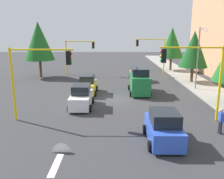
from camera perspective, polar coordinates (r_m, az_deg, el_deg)
name	(u,v)px	position (r m, az deg, el deg)	size (l,w,h in m)	color
ground_plane	(115,99)	(23.86, 0.83, -2.23)	(120.00, 120.00, 0.00)	#353538
sidewalk_kerb	(203,87)	(30.59, 20.87, 0.51)	(80.00, 4.00, 0.15)	gray
lane_arrow_near	(60,157)	(13.45, -12.35, -15.38)	(2.40, 1.10, 1.10)	silver
traffic_signal_far_left	(153,49)	(37.52, 9.61, 9.43)	(0.36, 4.59, 5.61)	yellow
traffic_signal_far_right	(78,51)	(37.50, -7.98, 9.14)	(0.36, 4.59, 5.27)	yellow
traffic_signal_near_left	(196,68)	(18.12, 19.27, 4.75)	(0.36, 4.59, 5.54)	yellow
traffic_signal_near_right	(37,70)	(18.06, -17.36, 4.55)	(0.36, 4.59, 5.39)	yellow
street_lamp_curbside	(199,52)	(28.26, 20.04, 8.37)	(2.15, 0.28, 7.00)	slate
tree_roadside_far	(172,43)	(42.13, 14.02, 10.75)	(4.01, 4.01, 7.31)	brown
tree_opposite_side	(39,41)	(36.67, -17.01, 10.94)	(4.36, 4.36, 7.98)	brown
tree_roadside_mid	(194,49)	(32.66, 18.86, 9.04)	(3.66, 3.66, 6.66)	brown
delivery_van_green	(139,82)	(26.02, 6.52, 1.90)	(4.80, 2.22, 2.77)	#1E7238
car_white	(81,97)	(21.18, -7.29, -1.84)	(4.02, 2.00, 1.98)	white
car_orange	(137,74)	(33.10, 5.94, 3.68)	(3.96, 2.06, 1.98)	orange
car_yellow	(88,85)	(25.94, -5.82, 1.01)	(3.94, 2.01, 1.98)	yellow
car_blue	(164,128)	(14.73, 12.14, -8.92)	(3.82, 2.11, 1.98)	blue
pedestrian_crossing	(221,120)	(17.08, 24.44, -6.66)	(0.40, 0.24, 1.70)	#262638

